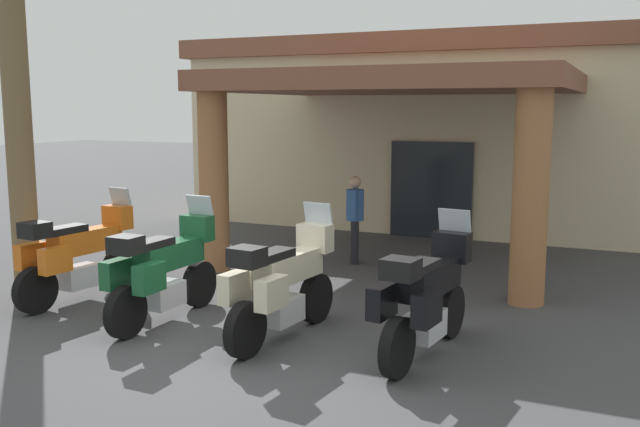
{
  "coord_description": "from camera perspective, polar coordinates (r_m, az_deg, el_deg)",
  "views": [
    {
      "loc": [
        4.2,
        -6.44,
        2.84
      ],
      "look_at": [
        -0.34,
        3.26,
        1.2
      ],
      "focal_mm": 39.21,
      "sensor_mm": 36.0,
      "label": 1
    }
  ],
  "objects": [
    {
      "name": "motel_building",
      "position": [
        18.45,
        11.8,
        6.74
      ],
      "size": [
        12.89,
        12.17,
        4.45
      ],
      "rotation": [
        0.0,
        0.0,
        0.02
      ],
      "color": "beige",
      "rests_on": "ground_plane"
    },
    {
      "name": "pedestrian",
      "position": [
        12.71,
        2.87,
        0.01
      ],
      "size": [
        0.32,
        0.51,
        1.6
      ],
      "rotation": [
        0.0,
        0.0,
        3.47
      ],
      "color": "black",
      "rests_on": "ground_plane"
    },
    {
      "name": "motorcycle_orange",
      "position": [
        10.83,
        -19.15,
        -3.19
      ],
      "size": [
        0.75,
        2.21,
        1.61
      ],
      "rotation": [
        0.0,
        0.0,
        1.46
      ],
      "color": "black",
      "rests_on": "ground_plane"
    },
    {
      "name": "motorcycle_black",
      "position": [
        8.07,
        8.63,
        -6.78
      ],
      "size": [
        0.75,
        2.21,
        1.61
      ],
      "rotation": [
        0.0,
        0.0,
        1.46
      ],
      "color": "black",
      "rests_on": "ground_plane"
    },
    {
      "name": "motorcycle_cream",
      "position": [
        8.57,
        -3.13,
        -5.78
      ],
      "size": [
        0.74,
        2.21,
        1.61
      ],
      "rotation": [
        0.0,
        0.0,
        1.47
      ],
      "color": "black",
      "rests_on": "ground_plane"
    },
    {
      "name": "motorcycle_green",
      "position": [
        9.48,
        -12.68,
        -4.57
      ],
      "size": [
        0.7,
        2.21,
        1.61
      ],
      "rotation": [
        0.0,
        0.0,
        1.56
      ],
      "color": "black",
      "rests_on": "ground_plane"
    },
    {
      "name": "palm_tree_roadside",
      "position": [
        11.35,
        -23.79,
        13.97
      ],
      "size": [
        2.28,
        2.4,
        5.76
      ],
      "color": "brown",
      "rests_on": "ground_plane"
    },
    {
      "name": "ground_plane",
      "position": [
        8.19,
        -7.68,
        -11.65
      ],
      "size": [
        80.0,
        80.0,
        0.0
      ],
      "primitive_type": "plane",
      "color": "#424244"
    }
  ]
}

